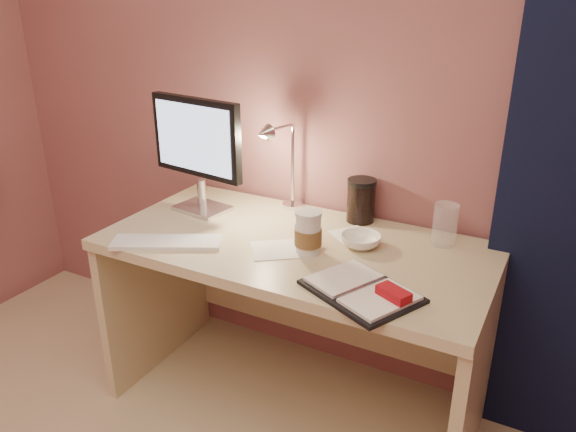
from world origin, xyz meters
The scene contains 12 objects.
desk centered at (0.00, 1.45, 0.50)m, with size 1.40×0.70×0.73m.
monitor centered at (-0.48, 1.48, 1.01)m, with size 0.44×0.18×0.46m.
keyboard centered at (-0.40, 1.15, 0.74)m, with size 0.39×0.11×0.02m, color silver.
planner centered at (0.35, 1.15, 0.74)m, with size 0.40×0.36×0.05m.
paper_a centered at (-0.03, 1.29, 0.73)m, with size 0.16×0.16×0.00m, color white.
paper_b centered at (0.16, 1.53, 0.73)m, with size 0.13×0.13×0.00m, color white.
coffee_cup centered at (0.08, 1.33, 0.80)m, with size 0.09×0.09×0.15m.
clear_cup centered at (0.48, 1.62, 0.81)m, with size 0.09×0.09×0.15m, color white.
bowl centered at (0.22, 1.46, 0.75)m, with size 0.14×0.14×0.04m, color white.
lotion_bottle centered at (0.02, 1.40, 0.78)m, with size 0.05×0.05×0.10m, color silver.
dark_jar centered at (0.13, 1.68, 0.81)m, with size 0.11×0.11×0.15m, color black.
desk_lamp centered at (-0.14, 1.60, 0.96)m, with size 0.13×0.23×0.37m.
Camera 1 is at (0.84, -0.25, 1.60)m, focal length 35.00 mm.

